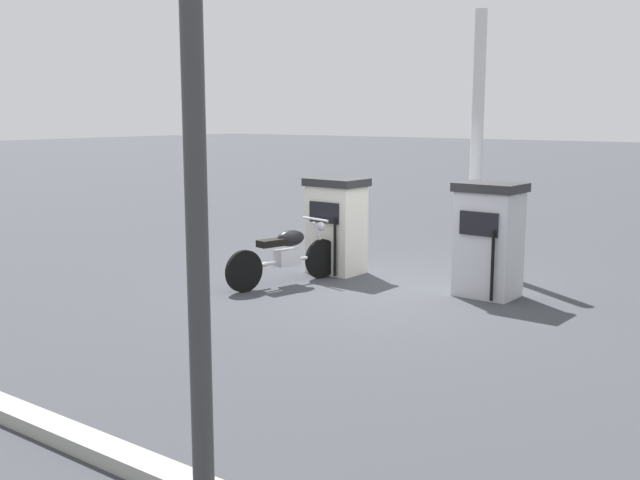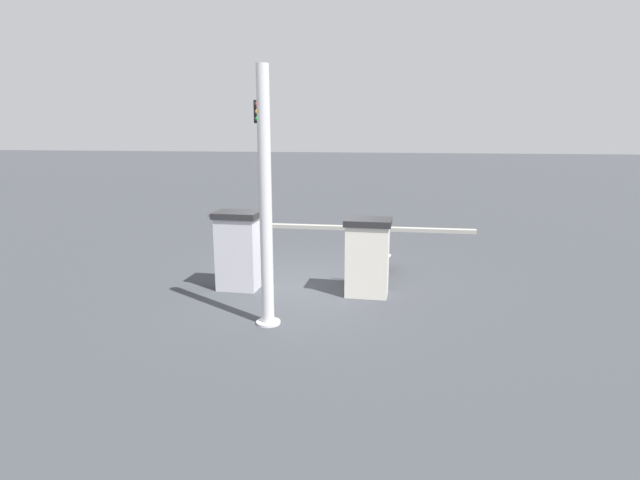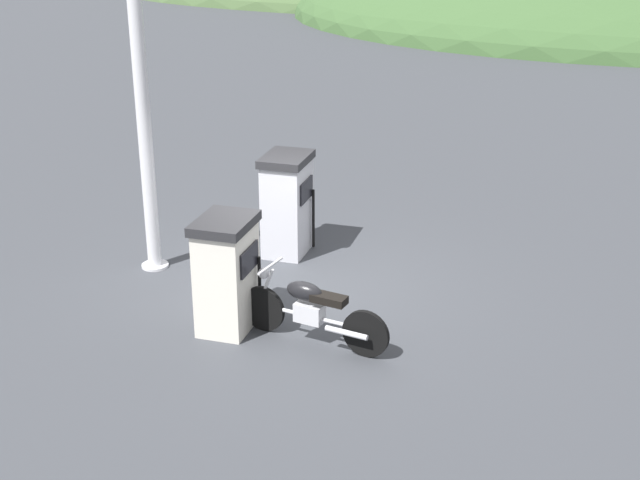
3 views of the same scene
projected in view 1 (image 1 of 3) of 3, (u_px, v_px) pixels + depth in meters
The scene contains 7 objects.
ground_plane at pixel (387, 290), 10.81m from camera, with size 120.00×120.00×0.00m, color #383A3F.
fuel_pump_near at pixel (336, 225), 11.88m from camera, with size 0.72×0.90×1.50m.
fuel_pump_far at pixel (489, 239), 10.35m from camera, with size 0.72×0.89×1.57m.
motorcycle_near_pump at pixel (286, 254), 11.11m from camera, with size 2.00×0.73×0.94m.
roadside_traffic_light at pixel (201, 63), 3.87m from camera, with size 0.39×0.26×4.06m.
canopy_support_pole at pixel (477, 146), 12.16m from camera, with size 0.40×0.40×4.10m.
road_edge_kerb at pixel (12, 412), 6.25m from camera, with size 0.28×8.49×0.12m.
Camera 1 is at (8.98, 5.60, 2.50)m, focal length 42.50 mm.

